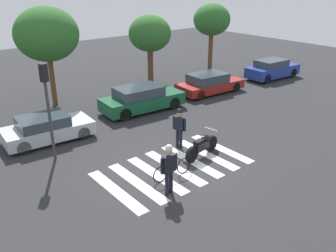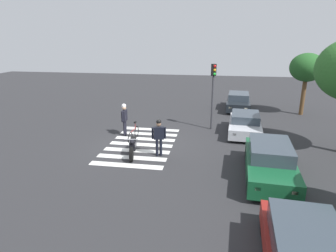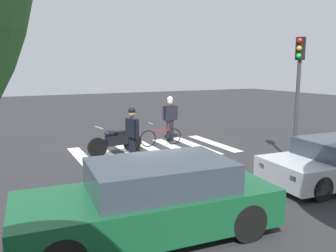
{
  "view_description": "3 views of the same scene",
  "coord_description": "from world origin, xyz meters",
  "px_view_note": "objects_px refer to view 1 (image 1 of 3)",
  "views": [
    {
      "loc": [
        -8.18,
        -9.62,
        7.07
      ],
      "look_at": [
        0.89,
        1.48,
        1.07
      ],
      "focal_mm": 38.63,
      "sensor_mm": 36.0,
      "label": 1
    },
    {
      "loc": [
        14.26,
        3.85,
        5.56
      ],
      "look_at": [
        -0.3,
        1.43,
        1.02
      ],
      "focal_mm": 31.17,
      "sensor_mm": 36.0,
      "label": 2
    },
    {
      "loc": [
        5.16,
        11.56,
        3.06
      ],
      "look_at": [
        0.25,
        1.71,
        1.2
      ],
      "focal_mm": 36.54,
      "sensor_mm": 36.0,
      "label": 3
    }
  ],
  "objects_px": {
    "police_motorcycle": "(202,146)",
    "leaning_bicycle": "(172,169)",
    "car_green_compact": "(142,99)",
    "car_blue_hatchback": "(272,69)",
    "officer_by_motorcycle": "(179,125)",
    "car_silver_sedan": "(47,129)",
    "officer_on_foot": "(169,165)",
    "traffic_light_pole": "(47,97)",
    "car_maroon_wagon": "(209,84)"
  },
  "relations": [
    {
      "from": "car_maroon_wagon",
      "to": "car_blue_hatchback",
      "type": "height_order",
      "value": "car_blue_hatchback"
    },
    {
      "from": "officer_by_motorcycle",
      "to": "leaning_bicycle",
      "type": "bearing_deg",
      "value": -136.39
    },
    {
      "from": "officer_on_foot",
      "to": "police_motorcycle",
      "type": "bearing_deg",
      "value": 24.5
    },
    {
      "from": "police_motorcycle",
      "to": "leaning_bicycle",
      "type": "height_order",
      "value": "police_motorcycle"
    },
    {
      "from": "car_silver_sedan",
      "to": "car_blue_hatchback",
      "type": "relative_size",
      "value": 0.94
    },
    {
      "from": "traffic_light_pole",
      "to": "officer_on_foot",
      "type": "bearing_deg",
      "value": -67.8
    },
    {
      "from": "officer_on_foot",
      "to": "car_green_compact",
      "type": "bearing_deg",
      "value": 60.92
    },
    {
      "from": "leaning_bicycle",
      "to": "car_silver_sedan",
      "type": "distance_m",
      "value": 6.62
    },
    {
      "from": "car_maroon_wagon",
      "to": "traffic_light_pole",
      "type": "relative_size",
      "value": 1.13
    },
    {
      "from": "car_silver_sedan",
      "to": "car_green_compact",
      "type": "height_order",
      "value": "car_green_compact"
    },
    {
      "from": "officer_by_motorcycle",
      "to": "car_silver_sedan",
      "type": "xyz_separation_m",
      "value": [
        -4.19,
        4.4,
        -0.49
      ]
    },
    {
      "from": "officer_by_motorcycle",
      "to": "car_maroon_wagon",
      "type": "xyz_separation_m",
      "value": [
        6.82,
        4.89,
        -0.46
      ]
    },
    {
      "from": "officer_by_motorcycle",
      "to": "car_green_compact",
      "type": "relative_size",
      "value": 0.38
    },
    {
      "from": "car_silver_sedan",
      "to": "car_maroon_wagon",
      "type": "distance_m",
      "value": 11.02
    },
    {
      "from": "officer_on_foot",
      "to": "traffic_light_pole",
      "type": "height_order",
      "value": "traffic_light_pole"
    },
    {
      "from": "police_motorcycle",
      "to": "car_green_compact",
      "type": "relative_size",
      "value": 0.44
    },
    {
      "from": "leaning_bicycle",
      "to": "car_green_compact",
      "type": "xyz_separation_m",
      "value": [
        3.37,
        6.71,
        0.31
      ]
    },
    {
      "from": "police_motorcycle",
      "to": "car_green_compact",
      "type": "height_order",
      "value": "car_green_compact"
    },
    {
      "from": "car_blue_hatchback",
      "to": "car_maroon_wagon",
      "type": "bearing_deg",
      "value": 176.2
    },
    {
      "from": "car_silver_sedan",
      "to": "car_blue_hatchback",
      "type": "distance_m",
      "value": 17.14
    },
    {
      "from": "car_green_compact",
      "to": "car_blue_hatchback",
      "type": "xyz_separation_m",
      "value": [
        11.47,
        -0.42,
        -0.0
      ]
    },
    {
      "from": "car_green_compact",
      "to": "car_blue_hatchback",
      "type": "bearing_deg",
      "value": -2.08
    },
    {
      "from": "car_silver_sedan",
      "to": "traffic_light_pole",
      "type": "relative_size",
      "value": 1.01
    },
    {
      "from": "police_motorcycle",
      "to": "car_silver_sedan",
      "type": "height_order",
      "value": "car_silver_sedan"
    },
    {
      "from": "officer_by_motorcycle",
      "to": "car_silver_sedan",
      "type": "height_order",
      "value": "officer_by_motorcycle"
    },
    {
      "from": "officer_by_motorcycle",
      "to": "car_blue_hatchback",
      "type": "relative_size",
      "value": 0.43
    },
    {
      "from": "officer_by_motorcycle",
      "to": "car_silver_sedan",
      "type": "bearing_deg",
      "value": 133.64
    },
    {
      "from": "traffic_light_pole",
      "to": "car_green_compact",
      "type": "bearing_deg",
      "value": 21.94
    },
    {
      "from": "car_maroon_wagon",
      "to": "police_motorcycle",
      "type": "bearing_deg",
      "value": -137.21
    },
    {
      "from": "leaning_bicycle",
      "to": "car_blue_hatchback",
      "type": "bearing_deg",
      "value": 22.99
    },
    {
      "from": "car_green_compact",
      "to": "car_silver_sedan",
      "type": "bearing_deg",
      "value": -174.89
    },
    {
      "from": "leaning_bicycle",
      "to": "car_green_compact",
      "type": "height_order",
      "value": "car_green_compact"
    },
    {
      "from": "leaning_bicycle",
      "to": "car_maroon_wagon",
      "type": "relative_size",
      "value": 0.39
    },
    {
      "from": "car_green_compact",
      "to": "officer_on_foot",
      "type": "bearing_deg",
      "value": -119.08
    },
    {
      "from": "car_green_compact",
      "to": "leaning_bicycle",
      "type": "bearing_deg",
      "value": -116.68
    },
    {
      "from": "leaning_bicycle",
      "to": "officer_on_foot",
      "type": "bearing_deg",
      "value": -136.15
    },
    {
      "from": "officer_on_foot",
      "to": "traffic_light_pole",
      "type": "bearing_deg",
      "value": 112.2
    },
    {
      "from": "car_silver_sedan",
      "to": "car_maroon_wagon",
      "type": "bearing_deg",
      "value": 2.59
    },
    {
      "from": "car_green_compact",
      "to": "traffic_light_pole",
      "type": "xyz_separation_m",
      "value": [
        -6.18,
        -2.49,
        2.03
      ]
    },
    {
      "from": "officer_on_foot",
      "to": "car_green_compact",
      "type": "distance_m",
      "value": 8.55
    },
    {
      "from": "police_motorcycle",
      "to": "car_blue_hatchback",
      "type": "relative_size",
      "value": 0.48
    },
    {
      "from": "police_motorcycle",
      "to": "leaning_bicycle",
      "type": "relative_size",
      "value": 1.18
    },
    {
      "from": "leaning_bicycle",
      "to": "car_green_compact",
      "type": "bearing_deg",
      "value": 63.32
    },
    {
      "from": "officer_on_foot",
      "to": "car_blue_hatchback",
      "type": "xyz_separation_m",
      "value": [
        15.62,
        7.04,
        -0.44
      ]
    },
    {
      "from": "car_silver_sedan",
      "to": "car_green_compact",
      "type": "bearing_deg",
      "value": 5.11
    },
    {
      "from": "leaning_bicycle",
      "to": "car_silver_sedan",
      "type": "bearing_deg",
      "value": 110.24
    },
    {
      "from": "leaning_bicycle",
      "to": "traffic_light_pole",
      "type": "relative_size",
      "value": 0.44
    },
    {
      "from": "leaning_bicycle",
      "to": "officer_on_foot",
      "type": "xyz_separation_m",
      "value": [
        -0.78,
        -0.74,
        0.75
      ]
    },
    {
      "from": "officer_on_foot",
      "to": "car_blue_hatchback",
      "type": "distance_m",
      "value": 17.14
    },
    {
      "from": "officer_on_foot",
      "to": "officer_by_motorcycle",
      "type": "height_order",
      "value": "officer_on_foot"
    }
  ]
}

